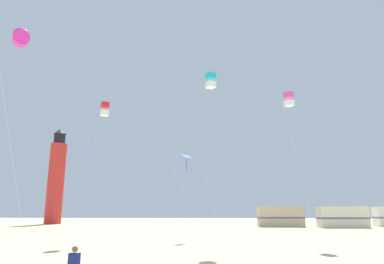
# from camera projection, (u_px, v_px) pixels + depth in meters

# --- Properties ---
(kite_flyer_standing) EXTENTS (0.35, 0.52, 1.16)m
(kite_flyer_standing) POSITION_uv_depth(u_px,v_px,m) (75.00, 263.00, 11.21)
(kite_flyer_standing) COLOR navy
(kite_flyer_standing) RESTS_ON ground
(kite_box_rainbow) EXTENTS (2.00, 1.52, 11.62)m
(kite_box_rainbow) POSITION_uv_depth(u_px,v_px,m) (289.00, 99.00, 27.67)
(kite_box_rainbow) COLOR silver
(kite_box_rainbow) RESTS_ON ground
(kite_diamond_blue) EXTENTS (2.89, 2.07, 6.97)m
(kite_diamond_blue) POSITION_uv_depth(u_px,v_px,m) (187.00, 159.00, 29.13)
(kite_diamond_blue) COLOR silver
(kite_diamond_blue) RESTS_ON ground
(kite_box_scarlet) EXTENTS (1.18, 1.18, 11.15)m
(kite_box_scarlet) POSITION_uv_depth(u_px,v_px,m) (105.00, 109.00, 28.74)
(kite_box_scarlet) COLOR silver
(kite_box_scarlet) RESTS_ON ground
(kite_tube_magenta) EXTENTS (2.64, 2.91, 11.13)m
(kite_tube_magenta) POSITION_uv_depth(u_px,v_px,m) (21.00, 38.00, 16.57)
(kite_tube_magenta) COLOR silver
(kite_tube_magenta) RESTS_ON ground
(kite_box_cyan) EXTENTS (2.78, 2.54, 12.30)m
(kite_box_cyan) POSITION_uv_depth(u_px,v_px,m) (211.00, 81.00, 25.51)
(kite_box_cyan) COLOR silver
(kite_box_cyan) RESTS_ON ground
(lighthouse_distant) EXTENTS (2.80, 2.80, 16.80)m
(lighthouse_distant) POSITION_uv_depth(u_px,v_px,m) (56.00, 178.00, 60.58)
(lighthouse_distant) COLOR red
(lighthouse_distant) RESTS_ON ground
(rv_van_tan) EXTENTS (6.47, 2.43, 2.80)m
(rv_van_tan) POSITION_uv_depth(u_px,v_px,m) (280.00, 217.00, 49.09)
(rv_van_tan) COLOR #C6B28C
(rv_van_tan) RESTS_ON ground
(rv_van_cream) EXTENTS (6.52, 2.58, 2.80)m
(rv_van_cream) POSITION_uv_depth(u_px,v_px,m) (342.00, 217.00, 46.43)
(rv_van_cream) COLOR beige
(rv_van_cream) RESTS_ON ground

